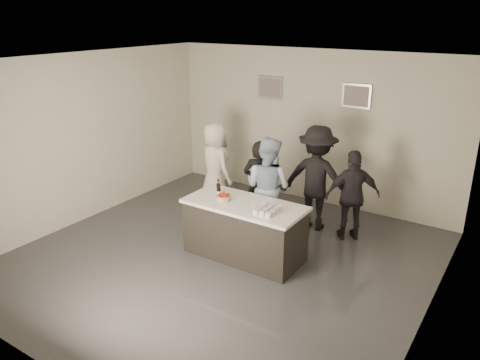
{
  "coord_description": "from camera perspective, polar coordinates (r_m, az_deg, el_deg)",
  "views": [
    {
      "loc": [
        3.78,
        -5.26,
        3.64
      ],
      "look_at": [
        0.0,
        0.5,
        1.15
      ],
      "focal_mm": 35.0,
      "sensor_mm": 36.0,
      "label": 1
    }
  ],
  "objects": [
    {
      "name": "wall_back",
      "position": [
        9.33,
        8.51,
        6.39
      ],
      "size": [
        6.0,
        0.04,
        3.0
      ],
      "primitive_type": "cube",
      "color": "beige",
      "rests_on": "ground"
    },
    {
      "name": "person_guest_left",
      "position": [
        9.05,
        -3.06,
        1.79
      ],
      "size": [
        0.96,
        0.8,
        1.67
      ],
      "primitive_type": "imported",
      "rotation": [
        0.0,
        0.0,
        2.75
      ],
      "color": "white",
      "rests_on": "ground"
    },
    {
      "name": "wall_right",
      "position": [
        5.73,
        22.99,
        -3.72
      ],
      "size": [
        0.04,
        6.0,
        3.0
      ],
      "primitive_type": "cube",
      "color": "beige",
      "rests_on": "ground"
    },
    {
      "name": "wall_front",
      "position": [
        4.9,
        -23.34,
        -7.79
      ],
      "size": [
        6.0,
        0.04,
        3.0
      ],
      "primitive_type": "cube",
      "color": "beige",
      "rests_on": "ground"
    },
    {
      "name": "person_main_blue",
      "position": [
        7.82,
        3.41,
        -0.91
      ],
      "size": [
        0.9,
        0.73,
        1.74
      ],
      "primitive_type": "imported",
      "rotation": [
        0.0,
        0.0,
        3.05
      ],
      "color": "#A7BFDA",
      "rests_on": "ground"
    },
    {
      "name": "beer_bottle_a",
      "position": [
        7.39,
        -2.66,
        -0.82
      ],
      "size": [
        0.07,
        0.07,
        0.26
      ],
      "primitive_type": "cylinder",
      "color": "black",
      "rests_on": "bar_counter"
    },
    {
      "name": "person_guest_back",
      "position": [
        8.19,
        9.32,
        0.23
      ],
      "size": [
        1.29,
        0.87,
        1.85
      ],
      "primitive_type": "imported",
      "rotation": [
        0.0,
        0.0,
        3.31
      ],
      "color": "black",
      "rests_on": "ground"
    },
    {
      "name": "person_main_black",
      "position": [
        8.0,
        2.4,
        -0.82
      ],
      "size": [
        0.65,
        0.48,
        1.63
      ],
      "primitive_type": "imported",
      "rotation": [
        0.0,
        0.0,
        3.3
      ],
      "color": "black",
      "rests_on": "ground"
    },
    {
      "name": "picture_left",
      "position": [
        9.57,
        3.69,
        11.18
      ],
      "size": [
        0.54,
        0.04,
        0.44
      ],
      "primitive_type": "cube",
      "color": "#B2B2B7",
      "rests_on": "wall_back"
    },
    {
      "name": "tumbler_cluster",
      "position": [
        6.78,
        3.4,
        -3.64
      ],
      "size": [
        0.3,
        0.4,
        0.08
      ],
      "primitive_type": "cube",
      "color": "#C98C13",
      "rests_on": "bar_counter"
    },
    {
      "name": "bar_counter",
      "position": [
        7.28,
        0.54,
        -6.12
      ],
      "size": [
        1.86,
        0.86,
        0.9
      ],
      "primitive_type": "cube",
      "color": "white",
      "rests_on": "ground"
    },
    {
      "name": "picture_right",
      "position": [
        8.84,
        14.02,
        9.91
      ],
      "size": [
        0.54,
        0.04,
        0.44
      ],
      "primitive_type": "cube",
      "color": "#B2B2B7",
      "rests_on": "wall_back"
    },
    {
      "name": "floor",
      "position": [
        7.43,
        -2.15,
        -9.48
      ],
      "size": [
        6.0,
        6.0,
        0.0
      ],
      "primitive_type": "plane",
      "color": "#3D3D42",
      "rests_on": "ground"
    },
    {
      "name": "candles",
      "position": [
        7.04,
        -2.79,
        -3.04
      ],
      "size": [
        0.24,
        0.08,
        0.01
      ],
      "primitive_type": "cube",
      "color": "pink",
      "rests_on": "bar_counter"
    },
    {
      "name": "wall_left",
      "position": [
        8.84,
        -18.4,
        4.84
      ],
      "size": [
        0.04,
        6.0,
        3.0
      ],
      "primitive_type": "cube",
      "color": "beige",
      "rests_on": "ground"
    },
    {
      "name": "beer_bottle_b",
      "position": [
        7.24,
        -2.61,
        -1.27
      ],
      "size": [
        0.07,
        0.07,
        0.26
      ],
      "primitive_type": "cylinder",
      "color": "black",
      "rests_on": "bar_counter"
    },
    {
      "name": "ceiling",
      "position": [
        6.51,
        -2.49,
        14.22
      ],
      "size": [
        6.0,
        6.0,
        0.0
      ],
      "primitive_type": "plane",
      "rotation": [
        3.14,
        0.0,
        0.0
      ],
      "color": "white"
    },
    {
      "name": "person_guest_right",
      "position": [
        7.94,
        13.56,
        -1.86
      ],
      "size": [
        0.96,
        0.83,
        1.55
      ],
      "primitive_type": "imported",
      "rotation": [
        0.0,
        0.0,
        3.76
      ],
      "color": "#27232A",
      "rests_on": "ground"
    },
    {
      "name": "cake",
      "position": [
        7.19,
        -2.0,
        -2.22
      ],
      "size": [
        0.22,
        0.22,
        0.07
      ],
      "primitive_type": "cylinder",
      "color": "#DE5117",
      "rests_on": "bar_counter"
    }
  ]
}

